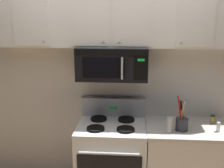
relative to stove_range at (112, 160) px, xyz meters
The scene contains 9 objects.
back_wall 0.95m from the stove_range, 90.00° to the left, with size 5.20×0.10×2.70m, color silver.
stove_range is the anchor object (origin of this frame).
over_range_microwave 1.11m from the stove_range, 90.14° to the left, with size 0.76×0.43×0.35m.
upper_cabinets 1.56m from the stove_range, 90.00° to the left, with size 2.50×0.36×0.55m.
counter_segment 0.84m from the stove_range, ahead, with size 0.93×0.65×0.90m.
utensil_crock_charcoal 0.92m from the stove_range, ahead, with size 0.13×0.13×0.37m.
salt_shaker 1.23m from the stove_range, ahead, with size 0.04×0.04×0.10m.
pepper_mill 0.82m from the stove_range, 14.24° to the right, with size 0.06×0.06×0.17m, color #B7B2A8.
spice_jar 1.23m from the stove_range, ahead, with size 0.05×0.05×0.09m.
Camera 1 is at (0.21, -2.44, 2.12)m, focal length 44.61 mm.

